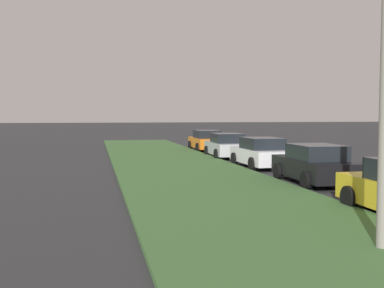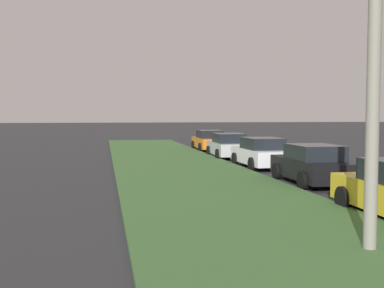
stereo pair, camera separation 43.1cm
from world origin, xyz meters
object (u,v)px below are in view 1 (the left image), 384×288
Objects in this scene: parked_car_white at (261,153)px; parked_car_orange at (206,141)px; parked_car_silver at (226,146)px; parked_car_black at (314,164)px.

parked_car_white and parked_car_orange have the same top height.
parked_car_silver is at bearing 1.63° from parked_car_white.
parked_car_black is 1.00× the size of parked_car_silver.
parked_car_orange is (11.06, 0.08, 0.00)m from parked_car_white.
parked_car_black is at bearing -178.81° from parked_car_orange.
parked_car_orange is (16.50, 0.21, 0.00)m from parked_car_black.
parked_car_silver is at bearing 179.12° from parked_car_orange.
parked_car_orange is at bearing -0.23° from parked_car_white.
parked_car_white is 0.99× the size of parked_car_silver.
parked_car_orange is (5.70, -0.13, 0.00)m from parked_car_silver.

